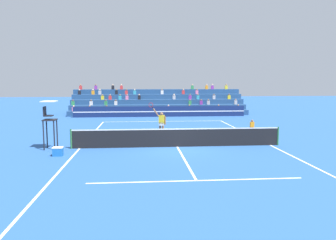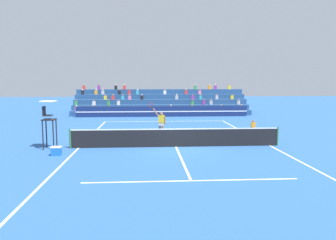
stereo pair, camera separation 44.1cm
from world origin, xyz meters
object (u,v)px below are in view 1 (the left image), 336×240
at_px(ball_kid_courtside, 252,126).
at_px(equipment_cooler, 58,151).
at_px(tennis_player, 161,123).
at_px(umpire_chair, 49,118).
at_px(tennis_ball, 202,128).

xyz_separation_m(ball_kid_courtside, equipment_cooler, (-12.60, -7.33, -0.10)).
distance_m(ball_kid_courtside, tennis_player, 7.56).
bearing_deg(equipment_cooler, umpire_chair, 115.74).
height_order(tennis_player, equipment_cooler, tennis_player).
bearing_deg(umpire_chair, tennis_ball, 35.40).
relative_size(tennis_player, tennis_ball, 35.28).
height_order(umpire_chair, ball_kid_courtside, umpire_chair).
relative_size(ball_kid_courtside, tennis_ball, 12.43).
bearing_deg(umpire_chair, ball_kid_courtside, 22.59).
relative_size(tennis_player, equipment_cooler, 4.80).
bearing_deg(tennis_player, equipment_cooler, -139.49).
distance_m(tennis_player, equipment_cooler, 7.31).
height_order(umpire_chair, tennis_player, umpire_chair).
bearing_deg(umpire_chair, tennis_player, 25.08).
bearing_deg(ball_kid_courtside, tennis_player, -159.73).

